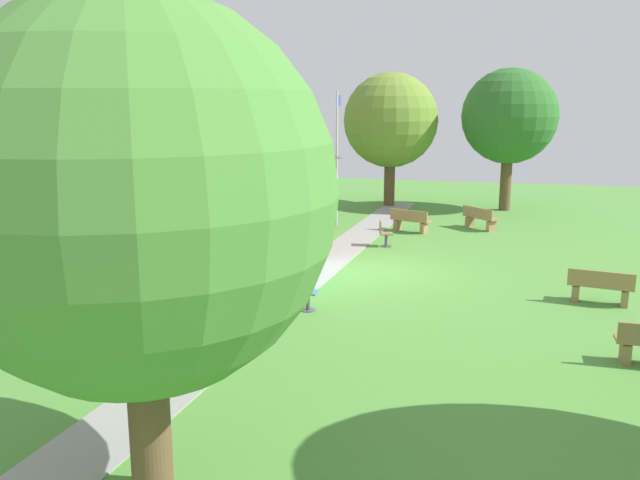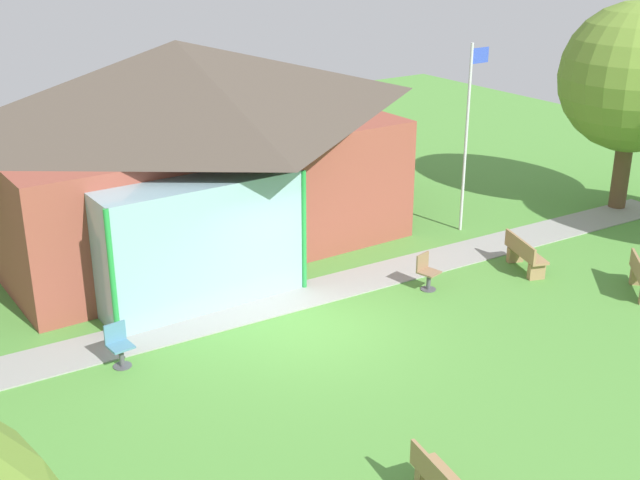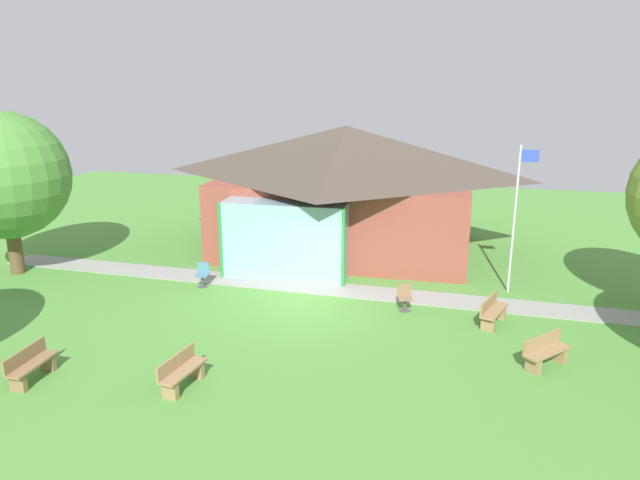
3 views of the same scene
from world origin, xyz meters
name	(u,v)px [view 3 (image 3 of 3)]	position (x,y,z in m)	size (l,w,h in m)	color
ground_plane	(308,305)	(0.00, 0.00, 0.00)	(44.00, 44.00, 0.00)	#54933D
pavilion	(344,187)	(0.01, 6.41, 2.72)	(11.17, 8.71, 5.26)	brown
footpath	(318,288)	(0.00, 1.58, 0.01)	(25.42, 1.30, 0.03)	#999993
flagpole	(516,213)	(6.59, 2.68, 2.85)	(0.64, 0.08, 5.13)	silver
bench_front_center	(181,372)	(-1.79, -5.83, 0.40)	(0.70, 1.55, 0.84)	#9E7A51
bench_lawn_far_right	(546,352)	(7.08, -2.78, 0.40)	(1.35, 1.40, 0.84)	#9E7A51
bench_front_left	(31,365)	(-5.63, -6.32, 0.40)	(0.47, 1.51, 0.84)	olive
bench_mid_right	(492,312)	(5.86, -0.29, 0.40)	(0.93, 1.56, 0.84)	#9E7A51
patio_chair_lawn_spare	(405,298)	(3.15, 0.23, 0.42)	(0.53, 0.53, 0.86)	#8C6B4C
patio_chair_west	(203,275)	(-4.09, 0.90, 0.42)	(0.47, 0.47, 0.86)	teal
tree_west_hedge	(4,176)	(-11.58, 0.74, 3.75)	(4.66, 4.66, 6.10)	brown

